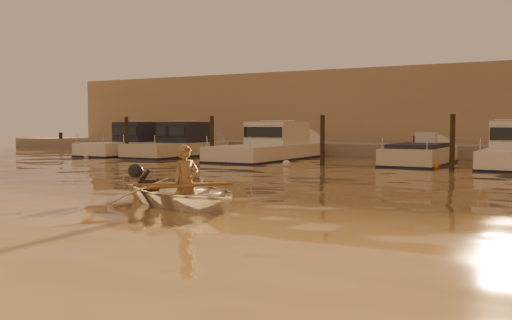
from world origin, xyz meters
The scene contains 20 objects.
ground_plane centered at (0.00, 0.00, 0.00)m, with size 160.00×160.00×0.00m, color brown.
dinghy centered at (1.74, 1.90, 0.23)m, with size 2.42×3.38×0.70m, color silver.
person centered at (1.83, 1.86, 0.46)m, with size 0.55×0.36×1.52m, color #916D48.
outboard_motor centered at (0.37, 2.51, 0.28)m, with size 0.90×0.40×0.70m, color black, non-canonical shape.
oar_port centered at (1.97, 1.80, 0.42)m, with size 0.06×0.06×2.10m, color brown.
oar_starboard centered at (1.79, 1.88, 0.42)m, with size 0.06×0.06×2.10m, color brown.
moored_boat_0 centered at (-12.09, 16.00, 0.62)m, with size 2.24×7.13×1.75m, color white, non-canonical shape.
moored_boat_1 centered at (-9.07, 16.00, 0.62)m, with size 2.34×6.94×1.75m, color beige, non-canonical shape.
moored_boat_2 centered at (-3.74, 16.00, 0.62)m, with size 2.56×8.48×1.75m, color silver, non-canonical shape.
moored_boat_3 centered at (3.15, 16.00, 0.22)m, with size 2.06×5.96×0.95m, color beige, non-canonical shape.
piling_0 centered at (-10.50, 13.80, 0.90)m, with size 0.18×0.18×2.20m, color #2D2319.
piling_1 centered at (-5.50, 13.80, 0.90)m, with size 0.18×0.18×2.20m, color #2D2319.
piling_2 centered at (-0.20, 13.80, 0.90)m, with size 0.18×0.18×2.20m, color #2D2319.
piling_3 centered at (4.80, 13.80, 0.90)m, with size 0.18×0.18×2.20m, color #2D2319.
fender_a centered at (-12.20, 12.85, 0.10)m, with size 0.30×0.30×0.30m, color white.
fender_b centered at (-8.04, 13.35, 0.10)m, with size 0.30×0.30×0.30m, color orange.
fender_c centered at (-1.13, 12.44, 0.10)m, with size 0.30×0.30×0.30m, color silver.
fender_d centered at (4.18, 13.88, 0.10)m, with size 0.30×0.30×0.30m, color orange.
quay centered at (0.00, 21.50, 0.15)m, with size 52.00×4.00×1.00m, color gray.
waterfront_building centered at (0.00, 27.00, 2.40)m, with size 46.00×7.00×4.80m, color #9E8466.
Camera 1 is at (8.62, -7.38, 1.64)m, focal length 40.00 mm.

